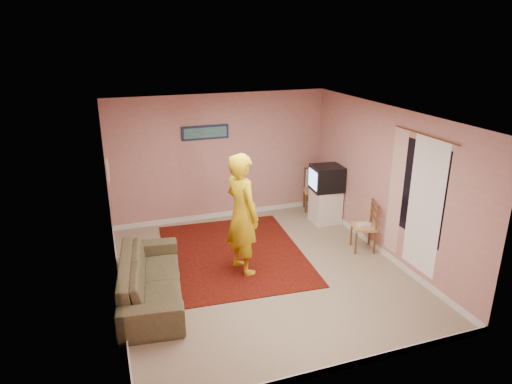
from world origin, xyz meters
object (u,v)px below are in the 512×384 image
object	(u,v)px
crt_tv	(327,178)
person	(242,214)
tv_cabinet	(325,206)
chair_a	(314,186)
chair_b	(364,221)
sofa	(151,278)

from	to	relation	value
crt_tv	person	distance (m)	2.62
crt_tv	person	bearing A→B (deg)	-142.70
tv_cabinet	chair_a	size ratio (longest dim) A/B	1.32
person	crt_tv	bearing A→B (deg)	-74.54
crt_tv	chair_b	xyz separation A→B (m)	(0.06, -1.37, -0.39)
tv_cabinet	chair_b	world-z (taller)	chair_b
sofa	person	bearing A→B (deg)	-70.32
sofa	person	world-z (taller)	person
tv_cabinet	chair_a	xyz separation A→B (m)	(0.05, 0.67, 0.22)
chair_b	person	bearing A→B (deg)	-72.35
tv_cabinet	chair_a	world-z (taller)	chair_a
person	sofa	bearing A→B (deg)	86.05
tv_cabinet	sofa	xyz separation A→B (m)	(-3.75, -1.73, -0.02)
chair_a	chair_b	world-z (taller)	chair_a
crt_tv	sofa	size ratio (longest dim) A/B	0.29
chair_b	crt_tv	bearing A→B (deg)	-160.43
tv_cabinet	chair_a	distance (m)	0.70
sofa	person	distance (m)	1.70
tv_cabinet	chair_b	distance (m)	1.39
sofa	tv_cabinet	bearing A→B (deg)	-58.17
tv_cabinet	sofa	distance (m)	4.13
sofa	person	xyz separation A→B (m)	(1.52, 0.34, 0.68)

